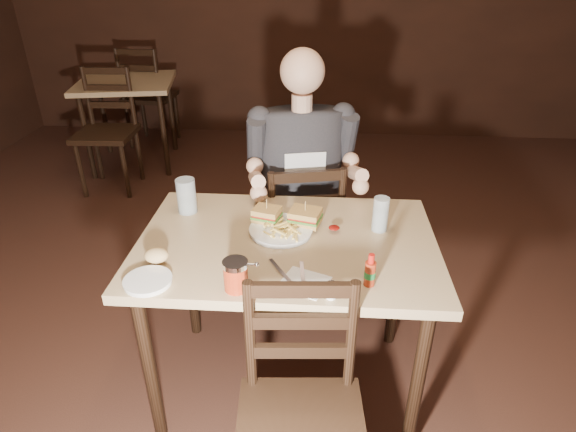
# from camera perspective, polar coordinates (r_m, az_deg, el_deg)

# --- Properties ---
(room_shell) EXTENTS (7.00, 7.00, 7.00)m
(room_shell) POSITION_cam_1_polar(r_m,az_deg,el_deg) (1.67, -2.88, 16.63)
(room_shell) COLOR black
(room_shell) RESTS_ON ground
(main_table) EXTENTS (1.16, 0.78, 0.77)m
(main_table) POSITION_cam_1_polar(r_m,az_deg,el_deg) (1.91, -0.11, -5.07)
(main_table) COLOR tan
(main_table) RESTS_ON ground
(bg_table) EXTENTS (0.93, 0.93, 0.77)m
(bg_table) POSITION_cam_1_polar(r_m,az_deg,el_deg) (4.60, -18.57, 13.89)
(bg_table) COLOR tan
(bg_table) RESTS_ON ground
(chair_far) EXTENTS (0.50, 0.53, 0.89)m
(chair_far) POSITION_cam_1_polar(r_m,az_deg,el_deg) (2.54, 1.41, -2.15)
(chair_far) COLOR black
(chair_far) RESTS_ON ground
(chair_near) EXTENTS (0.44, 0.47, 0.88)m
(chair_near) POSITION_cam_1_polar(r_m,az_deg,el_deg) (1.64, 1.55, -24.14)
(chair_near) COLOR black
(chair_near) RESTS_ON ground
(bg_chair_far) EXTENTS (0.48, 0.52, 0.98)m
(bg_chair_far) POSITION_cam_1_polar(r_m,az_deg,el_deg) (5.14, -16.03, 13.50)
(bg_chair_far) COLOR black
(bg_chair_far) RESTS_ON ground
(bg_chair_near) EXTENTS (0.46, 0.50, 0.96)m
(bg_chair_near) POSITION_cam_1_polar(r_m,az_deg,el_deg) (4.17, -20.82, 9.15)
(bg_chair_near) COLOR black
(bg_chair_near) RESTS_ON ground
(diner) EXTENTS (0.62, 0.53, 0.93)m
(diner) POSITION_cam_1_polar(r_m,az_deg,el_deg) (2.29, 1.76, 7.61)
(diner) COLOR #29272B
(diner) RESTS_ON chair_far
(dinner_plate) EXTENTS (0.25, 0.25, 0.01)m
(dinner_plate) POSITION_cam_1_polar(r_m,az_deg,el_deg) (1.91, -0.84, -1.78)
(dinner_plate) COLOR white
(dinner_plate) RESTS_ON main_table
(sandwich_left) EXTENTS (0.12, 0.11, 0.09)m
(sandwich_left) POSITION_cam_1_polar(r_m,az_deg,el_deg) (1.95, -2.52, 0.59)
(sandwich_left) COLOR tan
(sandwich_left) RESTS_ON dinner_plate
(sandwich_right) EXTENTS (0.14, 0.13, 0.10)m
(sandwich_right) POSITION_cam_1_polar(r_m,az_deg,el_deg) (1.93, 2.06, 0.47)
(sandwich_right) COLOR tan
(sandwich_right) RESTS_ON dinner_plate
(fries_pile) EXTENTS (0.24, 0.17, 0.04)m
(fries_pile) POSITION_cam_1_polar(r_m,az_deg,el_deg) (1.89, -0.23, -1.41)
(fries_pile) COLOR #F1CF61
(fries_pile) RESTS_ON dinner_plate
(ketchup_dollop) EXTENTS (0.05, 0.05, 0.01)m
(ketchup_dollop) POSITION_cam_1_polar(r_m,az_deg,el_deg) (1.92, 5.49, -1.39)
(ketchup_dollop) COLOR maroon
(ketchup_dollop) RESTS_ON dinner_plate
(glass_left) EXTENTS (0.08, 0.08, 0.15)m
(glass_left) POSITION_cam_1_polar(r_m,az_deg,el_deg) (2.08, -11.94, 2.35)
(glass_left) COLOR silver
(glass_left) RESTS_ON main_table
(glass_right) EXTENTS (0.06, 0.06, 0.14)m
(glass_right) POSITION_cam_1_polar(r_m,az_deg,el_deg) (1.94, 10.90, 0.21)
(glass_right) COLOR silver
(glass_right) RESTS_ON main_table
(hot_sauce) EXTENTS (0.04, 0.04, 0.12)m
(hot_sauce) POSITION_cam_1_polar(r_m,az_deg,el_deg) (1.62, 9.73, -6.31)
(hot_sauce) COLOR maroon
(hot_sauce) RESTS_ON main_table
(salt_shaker) EXTENTS (0.03, 0.03, 0.06)m
(salt_shaker) POSITION_cam_1_polar(r_m,az_deg,el_deg) (1.56, 5.13, -8.74)
(salt_shaker) COLOR white
(salt_shaker) RESTS_ON main_table
(syrup_dispenser) EXTENTS (0.09, 0.09, 0.11)m
(syrup_dispenser) POSITION_cam_1_polar(r_m,az_deg,el_deg) (1.59, -6.21, -7.00)
(syrup_dispenser) COLOR maroon
(syrup_dispenser) RESTS_ON main_table
(napkin) EXTENTS (0.19, 0.19, 0.00)m
(napkin) POSITION_cam_1_polar(r_m,az_deg,el_deg) (1.64, 1.91, -7.89)
(napkin) COLOR white
(napkin) RESTS_ON main_table
(knife) EXTENTS (0.13, 0.19, 0.01)m
(knife) POSITION_cam_1_polar(r_m,az_deg,el_deg) (1.67, -0.46, -7.05)
(knife) COLOR silver
(knife) RESTS_ON napkin
(fork) EXTENTS (0.03, 0.18, 0.01)m
(fork) POSITION_cam_1_polar(r_m,az_deg,el_deg) (1.66, 1.75, -7.21)
(fork) COLOR silver
(fork) RESTS_ON napkin
(side_plate) EXTENTS (0.16, 0.16, 0.01)m
(side_plate) POSITION_cam_1_polar(r_m,az_deg,el_deg) (1.70, -16.26, -7.49)
(side_plate) COLOR white
(side_plate) RESTS_ON main_table
(bread_roll) EXTENTS (0.09, 0.07, 0.05)m
(bread_roll) POSITION_cam_1_polar(r_m,az_deg,el_deg) (1.77, -15.34, -4.51)
(bread_roll) COLOR tan
(bread_roll) RESTS_ON side_plate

